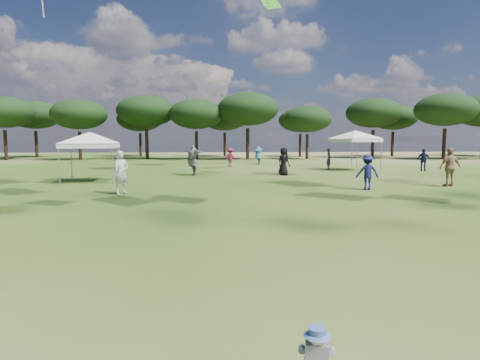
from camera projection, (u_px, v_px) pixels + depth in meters
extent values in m
cylinder|color=black|center=(6.00, 145.00, 44.88)|extent=(0.38, 0.38, 3.32)
ellipsoid|color=black|center=(4.00, 112.00, 44.51)|extent=(6.44, 6.44, 3.47)
cylinder|color=black|center=(80.00, 146.00, 44.69)|extent=(0.36, 0.36, 3.14)
ellipsoid|color=black|center=(79.00, 114.00, 44.34)|extent=(6.11, 6.11, 3.29)
cylinder|color=black|center=(147.00, 144.00, 46.60)|extent=(0.40, 0.40, 3.46)
ellipsoid|color=black|center=(146.00, 111.00, 46.22)|extent=(6.73, 6.73, 3.63)
cylinder|color=black|center=(197.00, 145.00, 45.79)|extent=(0.37, 0.37, 3.21)
ellipsoid|color=black|center=(196.00, 114.00, 45.44)|extent=(6.24, 6.24, 3.36)
cylinder|color=black|center=(248.00, 144.00, 45.68)|extent=(0.41, 0.41, 3.56)
ellipsoid|color=black|center=(248.00, 109.00, 45.28)|extent=(6.91, 6.91, 3.73)
cylinder|color=black|center=(307.00, 147.00, 46.46)|extent=(0.33, 0.33, 2.88)
ellipsoid|color=black|center=(307.00, 119.00, 46.14)|extent=(5.60, 5.60, 3.02)
cylinder|color=black|center=(373.00, 144.00, 49.41)|extent=(0.39, 0.39, 3.44)
ellipsoid|color=black|center=(374.00, 113.00, 49.03)|extent=(6.69, 6.69, 3.60)
cylinder|color=black|center=(444.00, 144.00, 45.92)|extent=(0.40, 0.40, 3.53)
ellipsoid|color=black|center=(446.00, 110.00, 45.53)|extent=(6.86, 6.86, 3.70)
cylinder|color=black|center=(36.00, 144.00, 51.42)|extent=(0.39, 0.39, 3.37)
ellipsoid|color=black|center=(35.00, 115.00, 51.04)|extent=(6.54, 6.54, 3.53)
cylinder|color=black|center=(140.00, 145.00, 53.94)|extent=(0.36, 0.36, 3.11)
ellipsoid|color=black|center=(140.00, 119.00, 53.59)|extent=(6.05, 6.05, 3.26)
cylinder|color=black|center=(225.00, 144.00, 53.84)|extent=(0.37, 0.37, 3.20)
ellipsoid|color=black|center=(225.00, 118.00, 53.48)|extent=(6.21, 6.21, 3.35)
cylinder|color=black|center=(300.00, 145.00, 53.28)|extent=(0.34, 0.34, 2.99)
ellipsoid|color=black|center=(300.00, 120.00, 52.95)|extent=(5.81, 5.81, 3.13)
cylinder|color=black|center=(392.00, 144.00, 54.44)|extent=(0.38, 0.38, 3.31)
ellipsoid|color=black|center=(393.00, 117.00, 54.07)|extent=(6.43, 6.43, 3.47)
cylinder|color=gray|center=(59.00, 165.00, 20.18)|extent=(0.06, 0.06, 2.01)
cylinder|color=gray|center=(112.00, 164.00, 20.62)|extent=(0.06, 0.06, 2.01)
cylinder|color=gray|center=(71.00, 162.00, 22.71)|extent=(0.06, 0.06, 2.01)
cylinder|color=gray|center=(119.00, 162.00, 23.16)|extent=(0.06, 0.06, 2.01)
cube|color=silver|center=(90.00, 146.00, 21.57)|extent=(3.03, 3.03, 0.25)
pyramid|color=silver|center=(90.00, 132.00, 21.50)|extent=(5.55, 5.55, 0.60)
cylinder|color=gray|center=(352.00, 156.00, 28.14)|extent=(0.06, 0.06, 2.27)
cylinder|color=gray|center=(381.00, 155.00, 29.18)|extent=(0.06, 0.06, 2.27)
cylinder|color=gray|center=(329.00, 155.00, 30.56)|extent=(0.06, 0.06, 2.27)
cylinder|color=gray|center=(357.00, 154.00, 31.60)|extent=(0.06, 0.06, 2.27)
cube|color=silver|center=(355.00, 140.00, 29.76)|extent=(3.59, 3.59, 0.25)
pyramid|color=silver|center=(355.00, 130.00, 29.69)|extent=(5.39, 5.39, 0.60)
cube|color=white|center=(317.00, 354.00, 3.78)|extent=(0.25, 0.20, 0.23)
cylinder|color=white|center=(302.00, 349.00, 3.86)|extent=(0.12, 0.23, 0.14)
cylinder|color=white|center=(331.00, 352.00, 3.81)|extent=(0.12, 0.23, 0.14)
sphere|color=#E0B293|center=(317.00, 338.00, 3.76)|extent=(0.15, 0.15, 0.15)
cone|color=#5782CC|center=(317.00, 335.00, 3.76)|extent=(0.26, 0.26, 0.03)
cylinder|color=#5782CC|center=(317.00, 331.00, 3.76)|extent=(0.17, 0.17, 0.07)
imported|color=#161B4E|center=(424.00, 160.00, 28.92)|extent=(0.99, 0.92, 1.63)
imported|color=black|center=(284.00, 162.00, 25.49)|extent=(0.99, 1.02, 1.76)
imported|color=maroon|center=(230.00, 157.00, 33.29)|extent=(1.15, 0.86, 1.58)
imported|color=#48484D|center=(193.00, 160.00, 25.35)|extent=(1.64, 2.39, 1.92)
imported|color=silver|center=(121.00, 172.00, 16.77)|extent=(0.77, 0.78, 1.82)
imported|color=#2B6081|center=(258.00, 155.00, 36.81)|extent=(1.46, 2.11, 1.69)
imported|color=white|center=(117.00, 157.00, 32.31)|extent=(0.73, 0.90, 1.71)
imported|color=#15194C|center=(367.00, 172.00, 18.22)|extent=(1.07, 0.64, 1.61)
imported|color=#323338|center=(329.00, 159.00, 30.38)|extent=(0.53, 0.67, 1.60)
imported|color=#9E7256|center=(450.00, 167.00, 19.45)|extent=(1.15, 0.58, 1.88)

